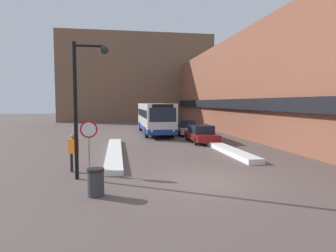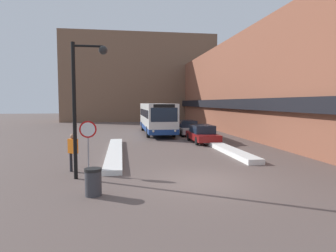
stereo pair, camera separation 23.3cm
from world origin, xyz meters
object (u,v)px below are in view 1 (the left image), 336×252
(parked_car_front, at_px, (201,134))
(street_lamp, at_px, (83,94))
(parked_car_middle, at_px, (185,128))
(stop_sign, at_px, (89,136))
(city_bus, at_px, (155,117))
(pedestrian, at_px, (74,149))
(trash_bin, at_px, (96,182))

(parked_car_front, height_order, street_lamp, street_lamp)
(parked_car_middle, bearing_deg, parked_car_front, -90.00)
(parked_car_front, xyz_separation_m, stop_sign, (-7.84, -9.39, 1.02))
(city_bus, bearing_deg, stop_sign, -106.67)
(stop_sign, distance_m, pedestrian, 1.06)
(parked_car_front, relative_size, parked_car_middle, 1.01)
(parked_car_middle, xyz_separation_m, street_lamp, (-7.96, -15.95, 2.83))
(city_bus, distance_m, parked_car_middle, 3.44)
(street_lamp, bearing_deg, pedestrian, 115.18)
(pedestrian, bearing_deg, parked_car_front, 88.79)
(trash_bin, bearing_deg, city_bus, 77.33)
(city_bus, relative_size, parked_car_middle, 2.56)
(city_bus, bearing_deg, parked_car_middle, -31.60)
(pedestrian, bearing_deg, stop_sign, 13.23)
(stop_sign, bearing_deg, city_bus, 73.33)
(parked_car_front, relative_size, stop_sign, 1.88)
(city_bus, xyz_separation_m, parked_car_front, (2.82, -7.40, -0.97))
(parked_car_front, relative_size, street_lamp, 0.79)
(city_bus, xyz_separation_m, pedestrian, (-5.75, -16.39, -0.62))
(city_bus, distance_m, parked_car_front, 7.98)
(parked_car_middle, relative_size, trash_bin, 4.66)
(city_bus, xyz_separation_m, street_lamp, (-5.15, -17.68, 1.86))
(street_lamp, distance_m, pedestrian, 2.86)
(city_bus, distance_m, street_lamp, 18.51)
(parked_car_front, xyz_separation_m, street_lamp, (-7.96, -10.28, 2.83))
(street_lamp, relative_size, pedestrian, 3.18)
(street_lamp, relative_size, trash_bin, 5.92)
(city_bus, distance_m, pedestrian, 17.38)
(trash_bin, bearing_deg, parked_car_front, 60.03)
(stop_sign, height_order, pedestrian, stop_sign)
(parked_car_front, height_order, pedestrian, pedestrian)
(parked_car_front, relative_size, trash_bin, 4.70)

